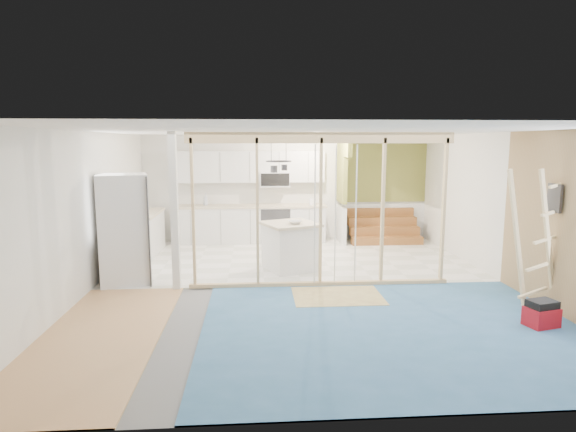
{
  "coord_description": "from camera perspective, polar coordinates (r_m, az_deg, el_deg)",
  "views": [
    {
      "loc": [
        -0.79,
        -7.86,
        2.42
      ],
      "look_at": [
        -0.2,
        0.6,
        1.13
      ],
      "focal_mm": 30.0,
      "sensor_mm": 36.0,
      "label": 1
    }
  ],
  "objects": [
    {
      "name": "room",
      "position": [
        7.97,
        1.75,
        0.6
      ],
      "size": [
        7.01,
        8.01,
        2.61
      ],
      "color": "slate",
      "rests_on": "ground"
    },
    {
      "name": "floor_overlays",
      "position": [
        8.32,
        2.17,
        -8.17
      ],
      "size": [
        7.0,
        8.0,
        0.03
      ],
      "color": "white",
      "rests_on": "room"
    },
    {
      "name": "stud_frame",
      "position": [
        7.92,
        0.01,
        2.66
      ],
      "size": [
        4.66,
        0.14,
        2.6
      ],
      "color": "#CCB87D",
      "rests_on": "room"
    },
    {
      "name": "base_cabinets",
      "position": [
        11.41,
        -8.04,
        -1.27
      ],
      "size": [
        4.45,
        2.24,
        0.93
      ],
      "color": "silver",
      "rests_on": "room"
    },
    {
      "name": "upper_cabinets",
      "position": [
        11.69,
        -4.25,
        5.7
      ],
      "size": [
        3.6,
        0.41,
        0.85
      ],
      "color": "silver",
      "rests_on": "room"
    },
    {
      "name": "green_partition",
      "position": [
        11.95,
        9.77,
        1.45
      ],
      "size": [
        2.25,
        1.51,
        2.6
      ],
      "color": "olive",
      "rests_on": "room"
    },
    {
      "name": "pot_rack",
      "position": [
        9.77,
        -1.14,
        6.19
      ],
      "size": [
        0.52,
        0.52,
        0.72
      ],
      "color": "black",
      "rests_on": "room"
    },
    {
      "name": "electrical_panel",
      "position": [
        7.75,
        29.05,
        1.89
      ],
      "size": [
        0.04,
        0.3,
        0.4
      ],
      "primitive_type": "cube",
      "color": "#37373C",
      "rests_on": "room"
    },
    {
      "name": "ceiling_light",
      "position": [
        11.08,
        7.52,
        9.22
      ],
      "size": [
        0.32,
        0.32,
        0.08
      ],
      "primitive_type": "cylinder",
      "color": "#FFEABF",
      "rests_on": "room"
    },
    {
      "name": "fridge",
      "position": [
        8.73,
        -18.81,
        -1.51
      ],
      "size": [
        1.0,
        0.97,
        1.9
      ],
      "rotation": [
        0.0,
        0.0,
        0.26
      ],
      "color": "silver",
      "rests_on": "room"
    },
    {
      "name": "island",
      "position": [
        9.19,
        0.26,
        -3.65
      ],
      "size": [
        1.23,
        1.23,
        0.92
      ],
      "rotation": [
        0.0,
        0.0,
        0.39
      ],
      "color": "white",
      "rests_on": "room"
    },
    {
      "name": "bowl",
      "position": [
        8.97,
        0.84,
        -0.75
      ],
      "size": [
        0.31,
        0.31,
        0.06
      ],
      "primitive_type": "imported",
      "rotation": [
        0.0,
        0.0,
        0.37
      ],
      "color": "silver",
      "rests_on": "island"
    },
    {
      "name": "soap_bottle_a",
      "position": [
        11.74,
        -9.75,
        1.97
      ],
      "size": [
        0.15,
        0.15,
        0.29
      ],
      "primitive_type": "imported",
      "rotation": [
        0.0,
        0.0,
        0.38
      ],
      "color": "#B4BBC9",
      "rests_on": "base_cabinets"
    },
    {
      "name": "soap_bottle_b",
      "position": [
        11.65,
        2.76,
        1.83
      ],
      "size": [
        0.11,
        0.11,
        0.21
      ],
      "primitive_type": "imported",
      "rotation": [
        0.0,
        0.0,
        0.14
      ],
      "color": "white",
      "rests_on": "base_cabinets"
    },
    {
      "name": "toolbox",
      "position": [
        7.29,
        27.84,
        -10.28
      ],
      "size": [
        0.45,
        0.38,
        0.37
      ],
      "rotation": [
        0.0,
        0.0,
        0.25
      ],
      "color": "#A00E18",
      "rests_on": "room"
    },
    {
      "name": "ladder",
      "position": [
        7.68,
        27.39,
        -2.58
      ],
      "size": [
        1.1,
        0.15,
        2.05
      ],
      "rotation": [
        0.0,
        0.0,
        0.22
      ],
      "color": "beige",
      "rests_on": "room"
    }
  ]
}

